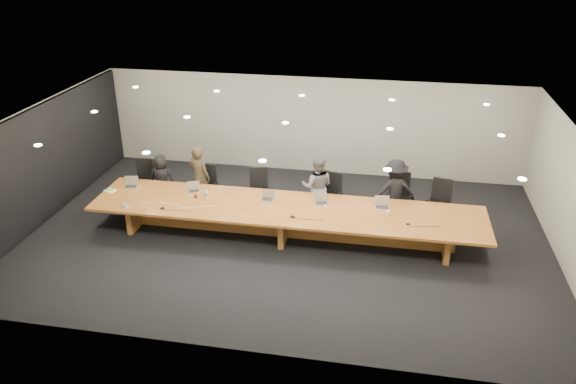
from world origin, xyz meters
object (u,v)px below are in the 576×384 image
(person_a, at_px, (162,179))
(mic_center, at_px, (293,216))
(laptop_e, at_px, (383,203))
(av_box, at_px, (125,205))
(mic_right, at_px, (408,224))
(person_d, at_px, (394,191))
(laptop_d, at_px, (321,199))
(chair_left, at_px, (206,185))
(paper_cup_far, at_px, (388,213))
(chair_mid_left, at_px, (259,190))
(paper_cup_near, at_px, (325,207))
(person_c, at_px, (317,187))
(water_bottle, at_px, (206,195))
(conference_table, at_px, (286,216))
(chair_far_left, at_px, (143,180))
(laptop_a, at_px, (130,182))
(person_b, at_px, (199,177))
(chair_right, at_px, (399,197))
(laptop_b, at_px, (194,187))
(chair_far_right, at_px, (439,203))
(laptop_c, at_px, (267,196))
(amber_mug, at_px, (196,196))
(mic_left, at_px, (162,208))
(chair_mid_right, at_px, (330,195))

(person_a, distance_m, mic_center, 4.06)
(person_a, relative_size, laptop_e, 3.93)
(av_box, xyz_separation_m, mic_right, (6.39, 0.29, -0.00))
(person_d, relative_size, laptop_d, 5.39)
(chair_left, distance_m, paper_cup_far, 4.83)
(chair_mid_left, xyz_separation_m, mic_center, (1.17, -1.70, 0.22))
(paper_cup_near, bearing_deg, mic_right, -11.67)
(person_a, relative_size, mic_center, 9.88)
(person_c, height_order, water_bottle, person_c)
(conference_table, height_order, chair_far_left, chair_far_left)
(laptop_a, height_order, laptop_e, laptop_e)
(person_b, bearing_deg, person_d, -161.19)
(chair_right, height_order, laptop_b, chair_right)
(chair_mid_left, distance_m, chair_far_right, 4.44)
(chair_far_left, bearing_deg, paper_cup_far, -11.01)
(laptop_c, bearing_deg, chair_right, 23.62)
(chair_mid_left, xyz_separation_m, laptop_d, (1.70, -0.93, 0.32))
(water_bottle, xyz_separation_m, paper_cup_near, (2.81, -0.03, -0.06))
(conference_table, bearing_deg, amber_mug, 176.92)
(amber_mug, height_order, mic_right, amber_mug)
(laptop_d, height_order, mic_right, laptop_d)
(laptop_d, height_order, paper_cup_far, laptop_d)
(water_bottle, bearing_deg, chair_mid_left, 49.66)
(person_b, relative_size, mic_right, 16.16)
(laptop_e, relative_size, paper_cup_near, 3.60)
(person_d, relative_size, amber_mug, 16.75)
(laptop_d, xyz_separation_m, paper_cup_far, (1.53, -0.28, -0.07))
(laptop_c, xyz_separation_m, amber_mug, (-1.69, -0.19, -0.07))
(water_bottle, distance_m, paper_cup_near, 2.81)
(laptop_c, distance_m, mic_left, 2.42)
(mic_left, bearing_deg, laptop_b, 67.17)
(chair_mid_left, relative_size, chair_right, 0.90)
(chair_far_right, xyz_separation_m, paper_cup_far, (-1.20, -1.22, 0.22))
(mic_left, distance_m, mic_center, 2.99)
(chair_mid_right, height_order, laptop_e, chair_mid_right)
(chair_far_right, xyz_separation_m, laptop_a, (-7.46, -0.88, 0.31))
(chair_right, distance_m, mic_left, 5.62)
(conference_table, xyz_separation_m, laptop_c, (-0.49, 0.30, 0.34))
(chair_far_left, relative_size, paper_cup_near, 11.96)
(chair_far_right, distance_m, paper_cup_near, 2.88)
(person_d, bearing_deg, water_bottle, -1.52)
(amber_mug, bearing_deg, chair_mid_right, 20.18)
(amber_mug, bearing_deg, person_a, 140.54)
(person_c, relative_size, laptop_e, 4.77)
(person_d, relative_size, mic_left, 13.30)
(laptop_a, distance_m, laptop_b, 1.62)
(mic_left, relative_size, mic_center, 0.91)
(paper_cup_far, xyz_separation_m, mic_center, (-2.07, -0.48, -0.03))
(chair_far_left, relative_size, water_bottle, 5.12)
(person_c, bearing_deg, mic_center, 75.87)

